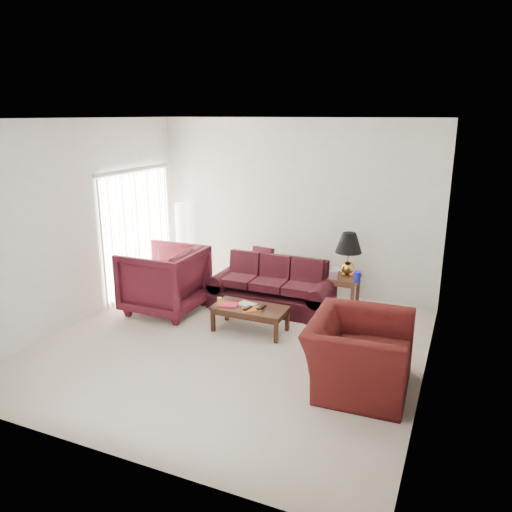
{
  "coord_description": "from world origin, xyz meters",
  "views": [
    {
      "loc": [
        2.78,
        -5.59,
        3.05
      ],
      "look_at": [
        0.0,
        0.85,
        1.05
      ],
      "focal_mm": 35.0,
      "sensor_mm": 36.0,
      "label": 1
    }
  ],
  "objects": [
    {
      "name": "picture_frame",
      "position": [
        0.94,
        2.07,
        0.63
      ],
      "size": [
        0.15,
        0.18,
        0.06
      ],
      "primitive_type": "cube",
      "rotation": [
        1.36,
        0.0,
        0.03
      ],
      "color": "white",
      "rests_on": "end_table"
    },
    {
      "name": "blinds",
      "position": [
        -2.42,
        1.3,
        1.08
      ],
      "size": [
        0.1,
        2.0,
        2.16
      ],
      "primitive_type": "cube",
      "color": "silver",
      "rests_on": "ground"
    },
    {
      "name": "clock",
      "position": [
        0.94,
        1.74,
        0.61
      ],
      "size": [
        0.13,
        0.05,
        0.13
      ],
      "primitive_type": "cube",
      "rotation": [
        0.0,
        0.0,
        0.04
      ],
      "color": "silver",
      "rests_on": "end_table"
    },
    {
      "name": "coffee_table",
      "position": [
        0.04,
        0.53,
        0.19
      ],
      "size": [
        1.08,
        0.54,
        0.38
      ],
      "primitive_type": null,
      "rotation": [
        0.0,
        0.0,
        0.01
      ],
      "color": "black",
      "rests_on": "ground"
    },
    {
      "name": "armchair_right",
      "position": [
        1.81,
        -0.38,
        0.41
      ],
      "size": [
        1.16,
        1.32,
        0.83
      ],
      "primitive_type": "imported",
      "rotation": [
        0.0,
        0.0,
        1.61
      ],
      "color": "#3B0E0D",
      "rests_on": "ground"
    },
    {
      "name": "floor_lamp",
      "position": [
        -2.11,
        2.2,
        0.75
      ],
      "size": [
        0.32,
        0.32,
        1.49
      ],
      "primitive_type": null,
      "rotation": [
        0.0,
        0.0,
        -0.4
      ],
      "color": "silver",
      "rests_on": "ground"
    },
    {
      "name": "floor",
      "position": [
        0.0,
        0.0,
        0.0
      ],
      "size": [
        5.0,
        5.0,
        0.0
      ],
      "primitive_type": "plane",
      "color": "beige",
      "rests_on": "ground"
    },
    {
      "name": "end_table",
      "position": [
        1.06,
        1.93,
        0.27
      ],
      "size": [
        0.54,
        0.54,
        0.54
      ],
      "primitive_type": null,
      "rotation": [
        0.0,
        0.0,
        0.08
      ],
      "color": "#54321D",
      "rests_on": "ground"
    },
    {
      "name": "table_lamp",
      "position": [
        1.11,
        1.99,
        0.9
      ],
      "size": [
        0.54,
        0.54,
        0.71
      ],
      "primitive_type": null,
      "rotation": [
        0.0,
        0.0,
        0.32
      ],
      "color": "#B38038",
      "rests_on": "end_table"
    },
    {
      "name": "throw_pillow",
      "position": [
        -0.41,
        2.09,
        0.64
      ],
      "size": [
        0.4,
        0.23,
        0.39
      ],
      "primitive_type": "cube",
      "rotation": [
        -0.21,
        0.0,
        -0.13
      ],
      "color": "black",
      "rests_on": "sofa"
    },
    {
      "name": "yellow_glass",
      "position": [
        -0.39,
        0.42,
        0.43
      ],
      "size": [
        0.08,
        0.08,
        0.12
      ],
      "primitive_type": "cylinder",
      "rotation": [
        0.0,
        0.0,
        -0.21
      ],
      "color": "gold",
      "rests_on": "coffee_table"
    },
    {
      "name": "sofa",
      "position": [
        0.0,
        1.47,
        0.4
      ],
      "size": [
        1.97,
        0.86,
        0.81
      ],
      "primitive_type": null,
      "rotation": [
        0.0,
        0.0,
        -0.01
      ],
      "color": "black",
      "rests_on": "ground"
    },
    {
      "name": "remote_b",
      "position": [
        0.23,
        0.52,
        0.4
      ],
      "size": [
        0.09,
        0.19,
        0.02
      ],
      "primitive_type": "cube",
      "rotation": [
        0.0,
        0.0,
        -0.17
      ],
      "color": "black",
      "rests_on": "coffee_table"
    },
    {
      "name": "blue_canister",
      "position": [
        1.32,
        1.73,
        0.63
      ],
      "size": [
        0.13,
        0.13,
        0.17
      ],
      "primitive_type": "cylinder",
      "rotation": [
        0.0,
        0.0,
        -0.28
      ],
      "color": "#15178E",
      "rests_on": "end_table"
    },
    {
      "name": "magazine_orange",
      "position": [
        0.11,
        0.43,
        0.38
      ],
      "size": [
        0.33,
        0.31,
        0.02
      ],
      "primitive_type": "cube",
      "rotation": [
        0.0,
        0.0,
        0.58
      ],
      "color": "#BE4D16",
      "rests_on": "coffee_table"
    },
    {
      "name": "armchair_left",
      "position": [
        -1.53,
        0.71,
        0.52
      ],
      "size": [
        1.16,
        1.13,
        1.04
      ],
      "primitive_type": "imported",
      "rotation": [
        0.0,
        0.0,
        -1.56
      ],
      "color": "#410F1A",
      "rests_on": "ground"
    },
    {
      "name": "magazine_white",
      "position": [
        -0.04,
        0.6,
        0.38
      ],
      "size": [
        0.29,
        0.24,
        0.01
      ],
      "primitive_type": "cube",
      "rotation": [
        0.0,
        0.0,
        -0.23
      ],
      "color": "silver",
      "rests_on": "coffee_table"
    },
    {
      "name": "remote_a",
      "position": [
        0.06,
        0.41,
        0.4
      ],
      "size": [
        0.08,
        0.18,
        0.02
      ],
      "primitive_type": "cube",
      "rotation": [
        0.0,
        0.0,
        -0.16
      ],
      "color": "black",
      "rests_on": "coffee_table"
    },
    {
      "name": "magazine_red",
      "position": [
        -0.28,
        0.47,
        0.38
      ],
      "size": [
        0.31,
        0.25,
        0.02
      ],
      "primitive_type": "cube",
      "rotation": [
        0.0,
        0.0,
        0.16
      ],
      "color": "red",
      "rests_on": "coffee_table"
    }
  ]
}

